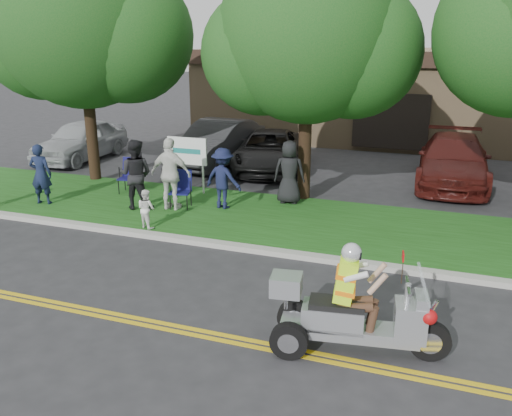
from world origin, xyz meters
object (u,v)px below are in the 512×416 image
(lawn_chair_b, at_px, (181,186))
(spectator_adult_mid, at_px, (136,174))
(spectator_adult_left, at_px, (41,174))
(parked_car_left, at_px, (217,143))
(trike_scooter, at_px, (350,315))
(lawn_chair_a, at_px, (130,173))
(parked_car_right, at_px, (453,160))
(spectator_adult_right, at_px, (171,174))
(parked_car_mid, at_px, (269,151))
(parked_car_far_left, at_px, (81,140))

(lawn_chair_b, bearing_deg, spectator_adult_mid, -164.76)
(spectator_adult_left, bearing_deg, parked_car_left, -123.51)
(trike_scooter, xyz_separation_m, spectator_adult_left, (-9.38, 4.35, 0.33))
(lawn_chair_a, bearing_deg, parked_car_right, 19.82)
(trike_scooter, xyz_separation_m, parked_car_left, (-6.93, 10.80, 0.20))
(spectator_adult_mid, xyz_separation_m, spectator_adult_right, (0.92, 0.25, 0.03))
(parked_car_left, bearing_deg, lawn_chair_b, -71.98)
(trike_scooter, height_order, parked_car_left, trike_scooter)
(parked_car_left, xyz_separation_m, parked_car_mid, (2.04, -0.07, -0.13))
(lawn_chair_b, distance_m, parked_car_left, 5.55)
(parked_car_far_left, bearing_deg, parked_car_mid, 6.14)
(parked_car_far_left, distance_m, parked_car_left, 5.38)
(spectator_adult_left, relative_size, parked_car_right, 0.32)
(parked_car_mid, xyz_separation_m, parked_car_right, (6.17, 0.17, 0.08))
(spectator_adult_left, relative_size, parked_car_far_left, 0.38)
(parked_car_mid, bearing_deg, parked_car_far_left, 174.64)
(spectator_adult_left, bearing_deg, lawn_chair_a, -144.12)
(parked_car_mid, bearing_deg, spectator_adult_left, -137.78)
(lawn_chair_b, relative_size, parked_car_far_left, 0.23)
(trike_scooter, height_order, lawn_chair_a, trike_scooter)
(lawn_chair_a, height_order, spectator_adult_mid, spectator_adult_mid)
(trike_scooter, distance_m, parked_car_right, 10.97)
(spectator_adult_left, bearing_deg, lawn_chair_b, -176.98)
(spectator_adult_right, height_order, parked_car_far_left, spectator_adult_right)
(spectator_adult_right, relative_size, parked_car_right, 0.37)
(lawn_chair_a, xyz_separation_m, lawn_chair_b, (2.12, -0.80, -0.01))
(parked_car_right, bearing_deg, lawn_chair_b, -142.64)
(spectator_adult_mid, height_order, parked_car_right, spectator_adult_mid)
(lawn_chair_a, xyz_separation_m, spectator_adult_mid, (1.06, -1.35, 0.37))
(lawn_chair_a, distance_m, spectator_adult_mid, 1.76)
(spectator_adult_right, bearing_deg, parked_car_far_left, -38.87)
(lawn_chair_a, height_order, parked_car_right, parked_car_right)
(spectator_adult_mid, xyz_separation_m, parked_car_left, (-0.25, 5.94, -0.23))
(spectator_adult_right, bearing_deg, lawn_chair_a, -31.84)
(spectator_adult_left, height_order, parked_car_far_left, spectator_adult_left)
(trike_scooter, xyz_separation_m, spectator_adult_right, (-5.76, 5.11, 0.46))
(parked_car_left, bearing_deg, parked_car_mid, 2.30)
(lawn_chair_a, relative_size, parked_car_far_left, 0.23)
(lawn_chair_a, relative_size, spectator_adult_left, 0.61)
(parked_car_far_left, distance_m, parked_car_right, 13.54)
(spectator_adult_mid, height_order, parked_car_mid, spectator_adult_mid)
(trike_scooter, distance_m, spectator_adult_left, 10.35)
(lawn_chair_a, height_order, spectator_adult_right, spectator_adult_right)
(parked_car_far_left, bearing_deg, spectator_adult_left, -63.61)
(spectator_adult_mid, relative_size, parked_car_left, 0.38)
(spectator_adult_right, relative_size, parked_car_far_left, 0.43)
(lawn_chair_a, relative_size, parked_car_mid, 0.21)
(spectator_adult_mid, height_order, spectator_adult_right, spectator_adult_right)
(parked_car_right, bearing_deg, spectator_adult_mid, -143.96)
(parked_car_left, bearing_deg, spectator_adult_mid, -83.22)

